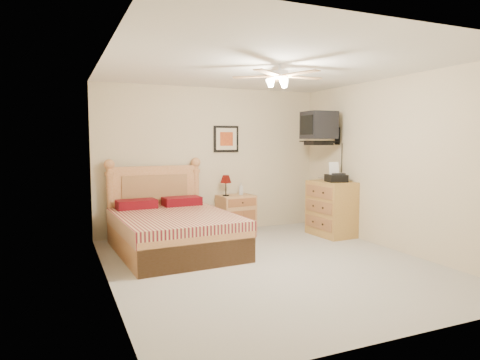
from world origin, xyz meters
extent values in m
plane|color=#A39E93|center=(0.00, 0.00, 0.00)|extent=(4.50, 4.50, 0.00)
cube|color=white|center=(0.00, 0.00, 2.50)|extent=(4.00, 4.50, 0.04)
cube|color=beige|center=(0.00, 2.25, 1.25)|extent=(4.00, 0.04, 2.50)
cube|color=beige|center=(0.00, -2.25, 1.25)|extent=(4.00, 0.04, 2.50)
cube|color=beige|center=(-2.00, 0.00, 1.25)|extent=(0.04, 4.50, 2.50)
cube|color=beige|center=(2.00, 0.00, 1.25)|extent=(0.04, 4.50, 2.50)
cube|color=#A46B47|center=(0.36, 2.00, 0.32)|extent=(0.63, 0.50, 0.64)
imported|color=silver|center=(0.46, 2.01, 0.75)|extent=(0.08, 0.08, 0.21)
cube|color=black|center=(0.27, 2.23, 1.62)|extent=(0.46, 0.04, 0.46)
cube|color=#A37532|center=(1.73, 1.11, 0.46)|extent=(0.58, 0.81, 0.91)
imported|color=#BEB599|center=(1.70, 1.33, 0.93)|extent=(0.30, 0.33, 0.03)
imported|color=gray|center=(1.74, 1.33, 0.95)|extent=(0.32, 0.35, 0.02)
camera|label=1|loc=(-2.50, -4.78, 1.59)|focal=32.00mm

